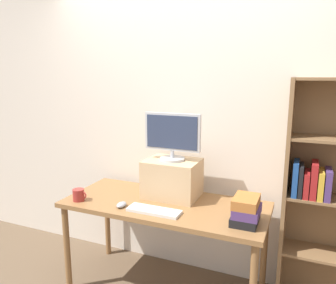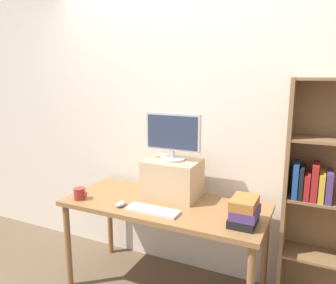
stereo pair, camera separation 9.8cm
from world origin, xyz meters
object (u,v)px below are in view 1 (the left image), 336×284
object	(u,v)px
riser_box	(172,178)
keyboard	(154,211)
coffee_mug	(79,195)
book_stack	(246,210)
computer_mouse	(122,205)
desk	(165,212)
bookshelf_unit	(332,197)
computer_monitor	(172,136)

from	to	relation	value
riser_box	keyboard	distance (m)	0.38
keyboard	coffee_mug	xyz separation A→B (m)	(-0.64, -0.03, 0.04)
book_stack	computer_mouse	bearing A→B (deg)	-174.32
desk	keyboard	xyz separation A→B (m)	(-0.00, -0.20, 0.09)
desk	book_stack	bearing A→B (deg)	-10.10
bookshelf_unit	book_stack	xyz separation A→B (m)	(-0.54, -0.41, -0.03)
keyboard	computer_mouse	world-z (taller)	computer_mouse
coffee_mug	desk	bearing A→B (deg)	19.37
computer_monitor	book_stack	size ratio (longest dim) A/B	1.91
computer_monitor	keyboard	xyz separation A→B (m)	(-0.00, -0.35, -0.50)
desk	computer_monitor	world-z (taller)	computer_monitor
coffee_mug	riser_box	bearing A→B (deg)	30.50
computer_mouse	book_stack	bearing A→B (deg)	5.68
riser_box	computer_monitor	world-z (taller)	computer_monitor
bookshelf_unit	keyboard	bearing A→B (deg)	-157.36
keyboard	riser_box	bearing A→B (deg)	89.47
computer_monitor	computer_mouse	distance (m)	0.66
bookshelf_unit	computer_mouse	world-z (taller)	bookshelf_unit
desk	bookshelf_unit	size ratio (longest dim) A/B	0.92
desk	riser_box	distance (m)	0.28
coffee_mug	book_stack	bearing A→B (deg)	4.97
desk	bookshelf_unit	distance (m)	1.24
book_stack	keyboard	bearing A→B (deg)	-172.68
riser_box	computer_mouse	size ratio (longest dim) A/B	4.15
riser_box	computer_mouse	distance (m)	0.47
bookshelf_unit	desk	bearing A→B (deg)	-165.93
bookshelf_unit	computer_mouse	size ratio (longest dim) A/B	16.59
bookshelf_unit	coffee_mug	bearing A→B (deg)	-164.03
computer_monitor	computer_mouse	bearing A→B (deg)	-126.92
riser_box	keyboard	size ratio (longest dim) A/B	1.09
desk	computer_mouse	distance (m)	0.35
riser_box	book_stack	size ratio (longest dim) A/B	1.78
riser_box	computer_monitor	distance (m)	0.35
desk	riser_box	world-z (taller)	riser_box
computer_monitor	coffee_mug	size ratio (longest dim) A/B	3.83
desk	coffee_mug	distance (m)	0.70
bookshelf_unit	coffee_mug	size ratio (longest dim) A/B	14.27
computer_monitor	bookshelf_unit	bearing A→B (deg)	6.94
desk	riser_box	bearing A→B (deg)	89.67
keyboard	coffee_mug	size ratio (longest dim) A/B	3.29
book_stack	coffee_mug	size ratio (longest dim) A/B	2.00
computer_mouse	riser_box	bearing A→B (deg)	53.18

